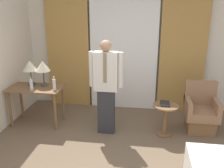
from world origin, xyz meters
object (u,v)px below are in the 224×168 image
at_px(table_lamp_right, 43,67).
at_px(bottle_by_lamp, 31,85).
at_px(table_lamp_left, 30,67).
at_px(bottle_near_edge, 54,84).
at_px(person, 106,84).
at_px(book, 165,104).
at_px(side_table, 165,115).
at_px(armchair, 201,113).
at_px(desk, 36,94).

height_order(table_lamp_right, bottle_by_lamp, table_lamp_right).
height_order(table_lamp_left, bottle_near_edge, table_lamp_left).
bearing_deg(person, book, 4.13).
xyz_separation_m(table_lamp_left, book, (2.53, -0.20, -0.51)).
distance_m(side_table, book, 0.20).
xyz_separation_m(bottle_near_edge, armchair, (2.67, 0.27, -0.51)).
height_order(armchair, book, armchair).
bearing_deg(table_lamp_right, desk, -136.67).
distance_m(desk, book, 2.40).
bearing_deg(bottle_by_lamp, armchair, 6.44).
relative_size(table_lamp_left, person, 0.29).
bearing_deg(side_table, person, -177.44).
bearing_deg(person, table_lamp_right, 167.41).
height_order(table_lamp_left, table_lamp_right, same).
relative_size(armchair, book, 3.53).
relative_size(person, armchair, 1.90).
bearing_deg(bottle_near_edge, armchair, 5.86).
bearing_deg(armchair, bottle_near_edge, -174.14).
bearing_deg(armchair, table_lamp_right, -178.57).
bearing_deg(armchair, book, -157.61).
bearing_deg(person, side_table, 2.56).
bearing_deg(bottle_near_edge, table_lamp_left, 159.45).
height_order(bottle_near_edge, book, bottle_near_edge).
bearing_deg(bottle_by_lamp, side_table, 0.98).
xyz_separation_m(table_lamp_left, bottle_by_lamp, (0.13, -0.27, -0.26)).
bearing_deg(bottle_by_lamp, bottle_near_edge, 10.22).
height_order(desk, person, person).
height_order(bottle_near_edge, armchair, bottle_near_edge).
bearing_deg(side_table, table_lamp_left, 174.78).
relative_size(table_lamp_left, table_lamp_right, 1.00).
height_order(person, book, person).
xyz_separation_m(table_lamp_left, bottle_near_edge, (0.53, -0.20, -0.26)).
xyz_separation_m(table_lamp_left, person, (1.50, -0.28, -0.18)).
distance_m(desk, side_table, 2.43).
bearing_deg(desk, side_table, -2.66).
relative_size(table_lamp_right, bottle_near_edge, 1.89).
bearing_deg(book, bottle_by_lamp, -178.36).
relative_size(desk, table_lamp_right, 2.09).
relative_size(person, side_table, 2.92).
height_order(table_lamp_right, bottle_near_edge, table_lamp_right).
distance_m(bottle_by_lamp, side_table, 2.46).
relative_size(bottle_by_lamp, person, 0.15).
relative_size(desk, bottle_by_lamp, 4.11).
distance_m(table_lamp_right, side_table, 2.41).
relative_size(desk, side_table, 1.74).
bearing_deg(table_lamp_right, side_table, -5.80).
bearing_deg(armchair, table_lamp_left, -178.69).
xyz_separation_m(desk, armchair, (3.07, 0.19, -0.28)).
height_order(bottle_by_lamp, armchair, bottle_by_lamp).
distance_m(table_lamp_left, armchair, 3.29).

